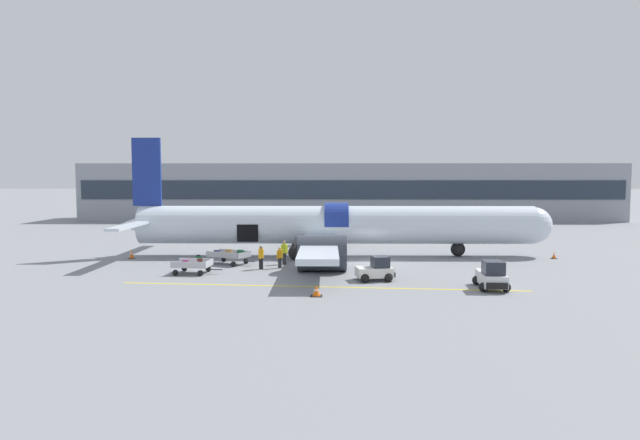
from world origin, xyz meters
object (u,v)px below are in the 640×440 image
at_px(baggage_cart_queued, 193,267).
at_px(airplane, 330,227).
at_px(ground_crew_loader_a, 284,252).
at_px(ground_crew_loader_b, 280,257).
at_px(ground_crew_driver, 261,257).
at_px(baggage_tug_lead, 492,277).
at_px(baggage_cart_loading, 230,257).
at_px(suitcase_on_tarmac_upright, 199,259).
at_px(baggage_tug_mid, 376,270).

bearing_deg(baggage_cart_queued, airplane, 42.77).
distance_m(ground_crew_loader_a, ground_crew_loader_b, 1.81).
relative_size(baggage_cart_queued, ground_crew_driver, 2.04).
height_order(airplane, baggage_tug_lead, airplane).
relative_size(baggage_tug_lead, ground_crew_loader_b, 2.15).
height_order(baggage_cart_loading, ground_crew_loader_b, ground_crew_loader_b).
distance_m(baggage_cart_queued, ground_crew_loader_b, 6.20).
relative_size(baggage_tug_lead, baggage_cart_loading, 0.86).
distance_m(ground_crew_loader_a, suitcase_on_tarmac_upright, 6.73).
xyz_separation_m(ground_crew_loader_b, suitcase_on_tarmac_upright, (-6.47, 2.49, -0.55)).
distance_m(baggage_tug_lead, ground_crew_driver, 16.00).
relative_size(ground_crew_loader_a, ground_crew_driver, 1.06).
bearing_deg(suitcase_on_tarmac_upright, ground_crew_loader_b, -21.06).
bearing_deg(ground_crew_driver, ground_crew_loader_a, 57.10).
bearing_deg(baggage_cart_loading, suitcase_on_tarmac_upright, 163.46).
xyz_separation_m(ground_crew_loader_b, ground_crew_driver, (-1.30, -0.51, 0.07)).
distance_m(baggage_tug_mid, ground_crew_loader_b, 8.08).
bearing_deg(ground_crew_loader_a, ground_crew_driver, -122.90).
height_order(baggage_tug_mid, ground_crew_loader_b, baggage_tug_mid).
bearing_deg(baggage_tug_lead, airplane, 124.79).
xyz_separation_m(baggage_tug_lead, baggage_cart_loading, (-17.07, 9.15, -0.16)).
relative_size(baggage_tug_mid, ground_crew_driver, 1.51).
height_order(ground_crew_driver, suitcase_on_tarmac_upright, ground_crew_driver).
bearing_deg(ground_crew_loader_a, baggage_cart_queued, -144.46).
bearing_deg(ground_crew_driver, baggage_tug_mid, -28.43).
bearing_deg(ground_crew_loader_b, ground_crew_driver, -158.71).
distance_m(baggage_tug_mid, suitcase_on_tarmac_upright, 14.88).
distance_m(airplane, ground_crew_driver, 8.52).
bearing_deg(baggage_cart_loading, ground_crew_loader_b, -23.84).
distance_m(ground_crew_loader_a, ground_crew_driver, 2.74).
distance_m(airplane, ground_crew_loader_b, 7.42).
relative_size(baggage_tug_lead, baggage_tug_mid, 1.31).
distance_m(baggage_tug_mid, baggage_cart_loading, 12.31).
relative_size(airplane, ground_crew_loader_b, 23.24).
xyz_separation_m(airplane, baggage_cart_loading, (-7.58, -4.50, -1.89)).
xyz_separation_m(airplane, ground_crew_loader_a, (-3.46, -4.44, -1.53)).
xyz_separation_m(baggage_cart_loading, suitcase_on_tarmac_upright, (-2.54, 0.75, -0.32)).
distance_m(baggage_tug_lead, ground_crew_loader_a, 15.89).
bearing_deg(suitcase_on_tarmac_upright, ground_crew_loader_a, -5.95).
height_order(ground_crew_loader_a, suitcase_on_tarmac_upright, ground_crew_loader_a).
height_order(baggage_tug_mid, baggage_cart_loading, baggage_tug_mid).
bearing_deg(ground_crew_loader_b, baggage_cart_queued, -157.05).
bearing_deg(airplane, baggage_cart_queued, -137.23).
xyz_separation_m(ground_crew_loader_a, ground_crew_loader_b, (-0.19, -1.80, -0.12)).
xyz_separation_m(baggage_cart_queued, suitcase_on_tarmac_upright, (-0.76, 4.91, -0.23)).
height_order(baggage_tug_lead, baggage_tug_mid, baggage_tug_lead).
xyz_separation_m(baggage_cart_queued, ground_crew_loader_a, (5.90, 4.21, 0.45)).
bearing_deg(baggage_tug_mid, baggage_tug_lead, -21.97).
bearing_deg(ground_crew_loader_a, baggage_cart_loading, -179.18).
bearing_deg(baggage_cart_queued, ground_crew_driver, 23.43).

